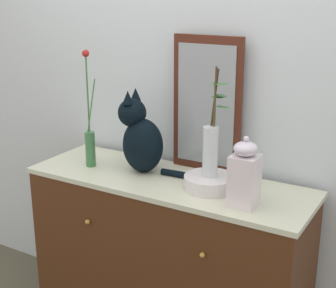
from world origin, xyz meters
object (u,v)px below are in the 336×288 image
Objects in this scene: jar_lidded_porcelain at (244,175)px; vase_slim_green at (90,139)px; bowl_porcelain at (209,182)px; cat_sitting at (141,138)px; mirror_leaning at (207,105)px; sideboard at (168,263)px; vase_glass_clear at (211,145)px.

vase_slim_green is at bearing 175.90° from jar_lidded_porcelain.
vase_slim_green is 0.68m from bowl_porcelain.
bowl_porcelain is at bearing -5.20° from cat_sitting.
vase_slim_green is at bearing -165.54° from cat_sitting.
mirror_leaning is 1.12× the size of vase_slim_green.
bowl_porcelain is at bearing -1.73° from sideboard.
mirror_leaning reaches higher than jar_lidded_porcelain.
cat_sitting is 0.41m from vase_glass_clear.
mirror_leaning is at bearing 121.24° from vase_glass_clear.
sideboard is at bearing -9.63° from cat_sitting.
vase_slim_green reaches higher than jar_lidded_porcelain.
jar_lidded_porcelain is (0.43, -0.10, 0.60)m from sideboard.
bowl_porcelain is at bearing -128.46° from vase_glass_clear.
vase_slim_green reaches higher than vase_glass_clear.
sideboard is 0.75m from jar_lidded_porcelain.
bowl_porcelain is (0.40, -0.04, -0.15)m from cat_sitting.
bowl_porcelain is (0.67, 0.03, -0.12)m from vase_slim_green.
vase_slim_green is 1.94× the size of jar_lidded_porcelain.
vase_glass_clear reaches higher than cat_sitting.
vase_slim_green is 0.68m from vase_glass_clear.
jar_lidded_porcelain is (0.88, -0.06, -0.01)m from vase_slim_green.
cat_sitting is 1.76× the size of bowl_porcelain.
vase_slim_green is at bearing -154.75° from mirror_leaning.
jar_lidded_porcelain is at bearing -4.10° from vase_slim_green.
vase_glass_clear reaches higher than bowl_porcelain.
cat_sitting is (-0.27, -0.19, -0.16)m from mirror_leaning.
vase_slim_green is 0.88m from jar_lidded_porcelain.
sideboard is 0.71m from vase_glass_clear.
cat_sitting is at bearing 175.22° from vase_glass_clear.
vase_glass_clear is (0.00, 0.00, 0.18)m from bowl_porcelain.
mirror_leaning reaches higher than cat_sitting.
vase_slim_green is 2.53× the size of bowl_porcelain.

